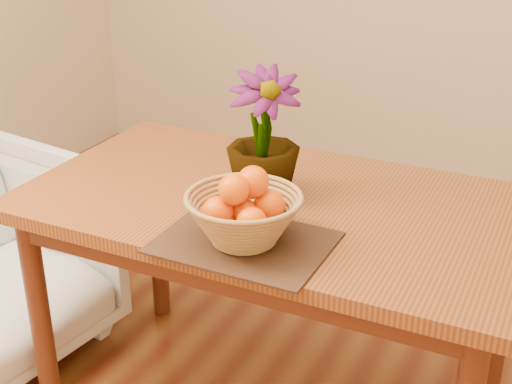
% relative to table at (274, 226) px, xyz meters
% --- Properties ---
extents(table, '(1.40, 0.80, 0.75)m').
position_rel_table_xyz_m(table, '(0.00, 0.00, 0.00)').
color(table, brown).
rests_on(table, floor).
extents(placemat, '(0.42, 0.31, 0.01)m').
position_rel_table_xyz_m(placemat, '(0.04, -0.28, 0.09)').
color(placemat, '#362113').
rests_on(placemat, table).
extents(wicker_basket, '(0.29, 0.29, 0.12)m').
position_rel_table_xyz_m(wicker_basket, '(0.04, -0.28, 0.15)').
color(wicker_basket, '#AA7C47').
rests_on(wicker_basket, placemat).
extents(orange_pile, '(0.17, 0.17, 0.14)m').
position_rel_table_xyz_m(orange_pile, '(0.04, -0.27, 0.20)').
color(orange_pile, '#EB5C03').
rests_on(orange_pile, wicker_basket).
extents(potted_plant, '(0.28, 0.28, 0.36)m').
position_rel_table_xyz_m(potted_plant, '(-0.03, 0.00, 0.27)').
color(potted_plant, '#164614').
rests_on(potted_plant, table).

